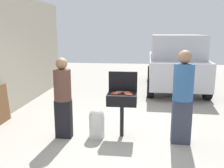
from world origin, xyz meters
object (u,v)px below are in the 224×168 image
object	(u,v)px
hot_dog_2	(129,93)
hot_dog_4	(128,94)
hot_dog_10	(130,95)
hot_dog_5	(120,92)
hot_dog_3	(128,94)
bbq_grill	(122,101)
person_left	(63,95)
person_right	(183,94)
hot_dog_7	(127,92)
hot_dog_8	(126,93)
hot_dog_9	(118,93)
propane_tank	(97,122)
hot_dog_0	(115,94)
parked_minivan	(175,62)
hot_dog_6	(117,93)
hot_dog_1	(115,93)

from	to	relation	value
hot_dog_2	hot_dog_4	bearing A→B (deg)	-106.57
hot_dog_10	hot_dog_5	bearing A→B (deg)	130.59
hot_dog_4	hot_dog_5	xyz separation A→B (m)	(-0.18, 0.19, 0.00)
hot_dog_3	bbq_grill	bearing A→B (deg)	165.16
bbq_grill	hot_dog_3	xyz separation A→B (m)	(0.12, -0.03, 0.15)
person_left	hot_dog_3	bearing A→B (deg)	17.99
person_right	hot_dog_7	bearing A→B (deg)	-3.87
hot_dog_8	hot_dog_9	xyz separation A→B (m)	(-0.17, -0.02, 0.00)
hot_dog_5	hot_dog_7	bearing A→B (deg)	-7.52
hot_dog_2	hot_dog_5	distance (m)	0.23
bbq_grill	propane_tank	world-z (taller)	bbq_grill
hot_dog_0	hot_dog_4	size ratio (longest dim) A/B	1.00
hot_dog_5	person_right	size ratio (longest dim) A/B	0.07
hot_dog_4	person_right	xyz separation A→B (m)	(1.05, -0.14, 0.07)
parked_minivan	hot_dog_8	bearing A→B (deg)	73.10
hot_dog_0	hot_dog_6	xyz separation A→B (m)	(0.05, 0.06, 0.00)
bbq_grill	parked_minivan	world-z (taller)	parked_minivan
hot_dog_0	hot_dog_4	xyz separation A→B (m)	(0.26, 0.03, 0.00)
hot_dog_5	hot_dog_9	size ratio (longest dim) A/B	1.00
hot_dog_9	bbq_grill	bearing A→B (deg)	-26.41
hot_dog_7	hot_dog_5	bearing A→B (deg)	172.48
hot_dog_1	person_left	bearing A→B (deg)	-167.91
person_left	hot_dog_8	bearing A→B (deg)	22.45
person_right	parked_minivan	distance (m)	4.95
hot_dog_0	propane_tank	bearing A→B (deg)	-177.76
person_right	hot_dog_6	bearing A→B (deg)	4.07
person_left	bbq_grill	bearing A→B (deg)	20.27
hot_dog_2	hot_dog_8	bearing A→B (deg)	142.16
hot_dog_8	hot_dog_9	distance (m)	0.17
hot_dog_3	hot_dog_7	xyz separation A→B (m)	(-0.03, 0.13, 0.00)
hot_dog_1	hot_dog_9	size ratio (longest dim) A/B	1.00
person_left	propane_tank	bearing A→B (deg)	18.89
hot_dog_4	hot_dog_6	xyz separation A→B (m)	(-0.21, 0.04, 0.00)
hot_dog_4	hot_dog_9	bearing A→B (deg)	151.96
bbq_grill	hot_dog_6	distance (m)	0.18
parked_minivan	hot_dog_7	bearing A→B (deg)	73.09
parked_minivan	hot_dog_3	bearing A→B (deg)	73.86
hot_dog_6	person_right	xyz separation A→B (m)	(1.26, -0.18, 0.07)
hot_dog_1	hot_dog_4	xyz separation A→B (m)	(0.25, -0.08, 0.00)
person_left	hot_dog_2	bearing A→B (deg)	19.89
bbq_grill	person_right	size ratio (longest dim) A/B	0.50
hot_dog_4	hot_dog_8	bearing A→B (deg)	105.90
hot_dog_7	hot_dog_9	xyz separation A→B (m)	(-0.18, -0.06, 0.00)
parked_minivan	hot_dog_10	bearing A→B (deg)	74.66
hot_dog_9	propane_tank	world-z (taller)	hot_dog_9
hot_dog_1	hot_dog_7	distance (m)	0.24
hot_dog_3	hot_dog_2	bearing A→B (deg)	64.28
bbq_grill	hot_dog_9	world-z (taller)	hot_dog_9
bbq_grill	hot_dog_5	xyz separation A→B (m)	(-0.06, 0.12, 0.15)
propane_tank	person_right	world-z (taller)	person_right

